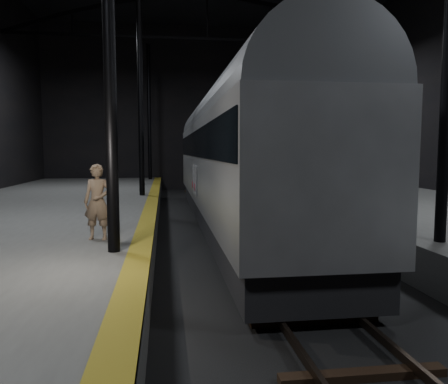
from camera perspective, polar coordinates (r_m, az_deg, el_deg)
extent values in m
plane|color=black|center=(14.10, 3.51, -7.55)|extent=(44.00, 44.00, 0.00)
cube|color=#51514E|center=(14.55, -27.01, -5.72)|extent=(9.00, 43.80, 1.00)
cube|color=olive|center=(13.66, -9.99, -3.75)|extent=(0.50, 43.80, 0.01)
cube|color=#3F3328|center=(13.95, 0.59, -6.97)|extent=(0.08, 43.00, 0.14)
cube|color=#3F3328|center=(14.22, 6.38, -6.76)|extent=(0.08, 43.00, 0.14)
cube|color=black|center=(14.09, 3.51, -7.31)|extent=(2.40, 42.00, 0.12)
cylinder|color=black|center=(9.95, -14.87, 21.80)|extent=(0.26, 0.26, 10.00)
cylinder|color=black|center=(21.69, -10.87, 12.85)|extent=(0.26, 0.26, 10.00)
cylinder|color=black|center=(22.62, 9.24, 12.57)|extent=(0.26, 0.26, 10.00)
cylinder|color=black|center=(33.61, -9.75, 10.20)|extent=(0.26, 0.26, 10.00)
cylinder|color=black|center=(34.22, 3.28, 10.18)|extent=(0.26, 0.26, 10.00)
cube|color=black|center=(28.44, -2.20, 19.34)|extent=(23.60, 0.15, 0.18)
cube|color=#94969B|center=(17.51, 1.12, 3.85)|extent=(3.05, 21.04, 3.16)
cube|color=black|center=(17.68, 1.11, -2.57)|extent=(2.79, 20.62, 0.89)
cube|color=black|center=(17.51, 1.12, 6.26)|extent=(3.11, 20.72, 0.95)
cylinder|color=slate|center=(17.54, 1.13, 9.01)|extent=(2.99, 20.83, 2.99)
cube|color=black|center=(10.68, 7.28, -10.09)|extent=(1.89, 2.31, 0.37)
cube|color=black|center=(24.97, -1.49, -1.12)|extent=(1.89, 2.31, 0.37)
cube|color=silver|center=(16.32, -3.72, 1.51)|extent=(0.04, 0.79, 1.10)
cube|color=silver|center=(17.58, -4.01, 1.78)|extent=(0.04, 0.79, 1.10)
cylinder|color=#A3142B|center=(16.53, -3.83, 0.64)|extent=(0.03, 0.27, 0.27)
cylinder|color=#A3142B|center=(17.79, -4.11, 0.98)|extent=(0.03, 0.27, 0.27)
imported|color=#8D7156|center=(11.02, -16.18, -1.25)|extent=(0.74, 0.56, 1.85)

